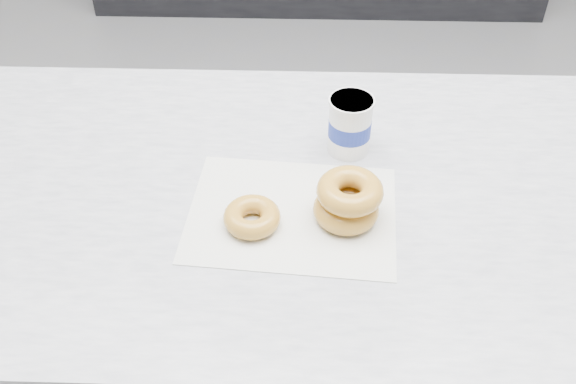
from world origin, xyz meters
The scene contains 6 objects.
ground centered at (0.00, 0.00, 0.00)m, with size 5.00×5.00×0.00m, color gray.
counter centered at (0.00, -0.60, 0.45)m, with size 3.06×0.76×0.90m.
wax_paper centered at (-0.08, -0.66, 0.90)m, with size 0.34×0.26×0.00m, color silver.
donut_single centered at (-0.14, -0.69, 0.92)m, with size 0.09×0.09×0.03m, color gold.
donut_stack centered at (0.01, -0.67, 0.94)m, with size 0.14×0.14×0.07m.
coffee_cup centered at (0.02, -0.48, 0.96)m, with size 0.09×0.09×0.11m.
Camera 1 is at (-0.06, -1.42, 1.64)m, focal length 40.00 mm.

